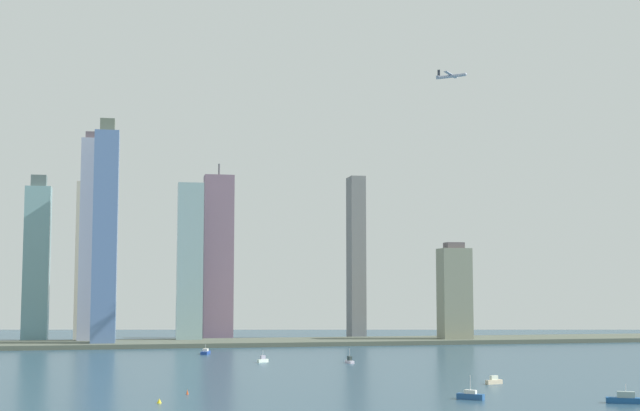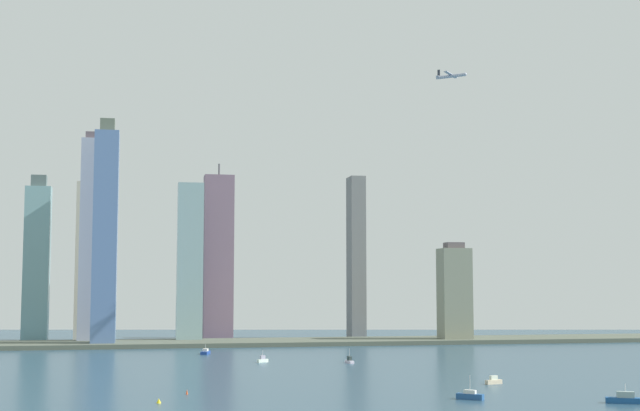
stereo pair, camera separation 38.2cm
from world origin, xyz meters
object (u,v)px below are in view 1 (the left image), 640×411
at_px(skyscraper_6, 356,257).
at_px(boat_4, 263,360).
at_px(channel_buoy_1, 159,401).
at_px(skyscraper_5, 190,263).
at_px(boat_3, 470,396).
at_px(skyscraper_0, 455,294).
at_px(airplane, 451,76).
at_px(boat_2, 350,361).
at_px(boat_5, 206,352).
at_px(skyscraper_7, 105,236).
at_px(skyscraper_3, 218,257).
at_px(boat_7, 626,399).
at_px(skyscraper_4, 37,261).
at_px(boat_6, 494,381).
at_px(skyscraper_1, 90,260).
at_px(skyscraper_2, 89,239).
at_px(channel_buoy_0, 187,392).

bearing_deg(skyscraper_6, boat_4, -116.00).
relative_size(skyscraper_6, channel_buoy_1, 76.77).
distance_m(skyscraper_5, boat_3, 422.91).
distance_m(skyscraper_0, boat_4, 256.78).
bearing_deg(airplane, boat_2, -94.25).
bearing_deg(boat_5, skyscraper_7, 53.24).
height_order(skyscraper_3, boat_7, skyscraper_3).
height_order(skyscraper_4, airplane, airplane).
bearing_deg(skyscraper_5, boat_4, -80.28).
bearing_deg(boat_6, skyscraper_6, -112.13).
distance_m(skyscraper_1, skyscraper_3, 113.67).
height_order(skyscraper_2, boat_2, skyscraper_2).
height_order(boat_2, channel_buoy_1, boat_2).
bearing_deg(skyscraper_1, airplane, -28.78).
xyz_separation_m(skyscraper_3, boat_7, (123.95, -471.38, -72.57)).
relative_size(boat_2, channel_buoy_1, 5.09).
relative_size(skyscraper_0, channel_buoy_0, 40.44).
bearing_deg(skyscraper_2, skyscraper_1, 91.58).
bearing_deg(boat_3, boat_6, -80.34).
height_order(boat_3, channel_buoy_1, boat_3).
xyz_separation_m(skyscraper_2, channel_buoy_1, (50.19, -395.59, -86.38)).
height_order(skyscraper_1, skyscraper_2, skyscraper_2).
xyz_separation_m(skyscraper_5, channel_buoy_1, (-33.79, -392.88, -67.22)).
height_order(skyscraper_7, boat_7, skyscraper_7).
relative_size(skyscraper_5, boat_5, 8.74).
distance_m(skyscraper_6, boat_7, 487.19).
distance_m(boat_4, boat_7, 256.23).
distance_m(skyscraper_4, channel_buoy_1, 479.18).
distance_m(skyscraper_6, boat_3, 467.16).
distance_m(skyscraper_2, boat_2, 293.61).
bearing_deg(skyscraper_0, boat_5, -157.72).
height_order(skyscraper_5, boat_6, skyscraper_5).
xyz_separation_m(skyscraper_3, boat_3, (66.87, -446.66, -72.76)).
xyz_separation_m(skyscraper_3, skyscraper_6, (130.82, 10.08, 1.62)).
bearing_deg(skyscraper_3, boat_4, -88.29).
distance_m(skyscraper_7, boat_6, 385.13).
xyz_separation_m(skyscraper_5, boat_7, (151.53, -431.53, -66.44)).
bearing_deg(airplane, channel_buoy_1, -89.14).
xyz_separation_m(boat_3, airplane, (104.71, 303.04, 214.01)).
bearing_deg(skyscraper_0, boat_7, -100.44).
xyz_separation_m(boat_2, boat_7, (64.39, -211.62, 0.19)).
relative_size(skyscraper_7, boat_5, 11.72).
xyz_separation_m(skyscraper_3, channel_buoy_1, (-61.36, -432.73, -73.35)).
bearing_deg(channel_buoy_0, boat_5, 83.86).
bearing_deg(skyscraper_1, boat_7, -63.92).
distance_m(skyscraper_7, boat_5, 146.66).
relative_size(boat_3, boat_4, 1.41).
xyz_separation_m(skyscraper_0, boat_5, (-219.74, -90.03, -39.95)).
xyz_separation_m(skyscraper_5, boat_3, (94.45, -406.81, -66.63)).
distance_m(skyscraper_4, boat_3, 533.35).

